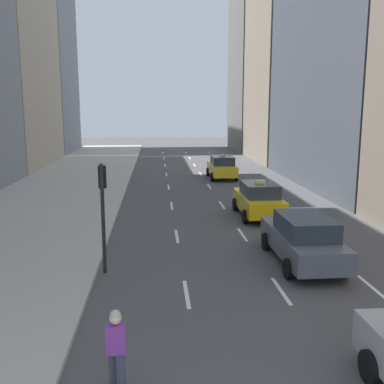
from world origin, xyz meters
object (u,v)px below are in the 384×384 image
(sedan_black_near, at_px, (303,239))
(skateboarder, at_px, (116,350))
(taxi_lead, at_px, (222,167))
(taxi_second, at_px, (259,199))
(traffic_light_pole, at_px, (103,200))

(sedan_black_near, xyz_separation_m, skateboarder, (-5.80, -6.97, 0.09))
(skateboarder, bearing_deg, taxi_lead, 77.53)
(taxi_second, relative_size, traffic_light_pole, 1.22)
(skateboarder, distance_m, traffic_light_pole, 6.88)
(taxi_lead, height_order, sedan_black_near, taxi_lead)
(taxi_lead, distance_m, skateboarder, 26.85)
(sedan_black_near, distance_m, traffic_light_pole, 6.93)
(sedan_black_near, relative_size, traffic_light_pole, 1.33)
(taxi_lead, height_order, taxi_second, same)
(taxi_second, bearing_deg, traffic_light_pole, -133.48)
(taxi_second, xyz_separation_m, skateboarder, (-5.80, -13.78, 0.08))
(skateboarder, xyz_separation_m, traffic_light_pole, (-0.95, 6.66, 1.45))
(skateboarder, bearing_deg, taxi_second, 67.18)
(taxi_second, distance_m, sedan_black_near, 6.81)
(taxi_lead, height_order, skateboarder, taxi_lead)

